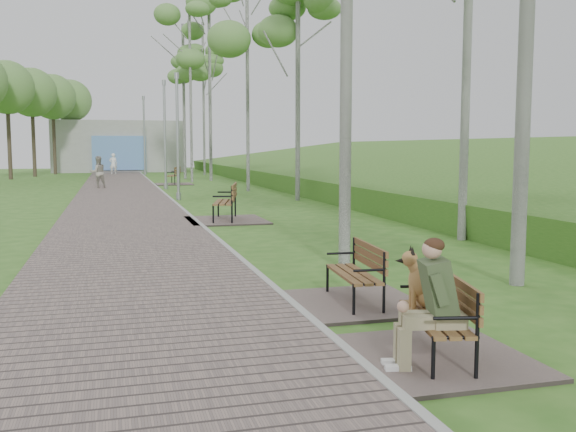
# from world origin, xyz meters

# --- Properties ---
(walkway) EXTENTS (3.50, 67.00, 0.04)m
(walkway) POSITION_xyz_m (-1.75, 21.50, 0.02)
(walkway) COLOR #62534F
(walkway) RESTS_ON ground
(kerb) EXTENTS (0.10, 67.00, 0.05)m
(kerb) POSITION_xyz_m (0.00, 21.50, 0.03)
(kerb) COLOR #999993
(kerb) RESTS_ON ground
(embankment) EXTENTS (14.00, 70.00, 1.60)m
(embankment) POSITION_xyz_m (12.00, 20.00, 0.00)
(embankment) COLOR #5C8C34
(embankment) RESTS_ON ground
(building_north) EXTENTS (10.00, 5.20, 4.00)m
(building_north) POSITION_xyz_m (-1.50, 50.97, 1.99)
(building_north) COLOR #9E9E99
(building_north) RESTS_ON ground
(bench_main) EXTENTS (1.54, 1.71, 1.34)m
(bench_main) POSITION_xyz_m (0.66, 2.69, 0.37)
(bench_main) COLOR #62534F
(bench_main) RESTS_ON ground
(bench_second) EXTENTS (1.53, 1.70, 0.94)m
(bench_second) POSITION_xyz_m (0.74, 4.84, 0.17)
(bench_second) COLOR #62534F
(bench_second) RESTS_ON ground
(bench_third) EXTENTS (2.00, 2.22, 1.23)m
(bench_third) POSITION_xyz_m (0.74, 14.16, 0.23)
(bench_third) COLOR #62534F
(bench_third) RESTS_ON ground
(bench_far) EXTENTS (1.86, 2.06, 1.14)m
(bench_far) POSITION_xyz_m (1.00, 31.44, 0.21)
(bench_far) COLOR #62534F
(bench_far) RESTS_ON ground
(lamp_post_second) EXTENTS (0.18, 0.18, 4.62)m
(lamp_post_second) POSITION_xyz_m (0.27, 21.37, 2.16)
(lamp_post_second) COLOR #9B9EA3
(lamp_post_second) RESTS_ON ground
(lamp_post_third) EXTENTS (0.19, 0.19, 5.00)m
(lamp_post_third) POSITION_xyz_m (0.32, 27.79, 2.34)
(lamp_post_third) COLOR #9B9EA3
(lamp_post_third) RESTS_ON ground
(lamp_post_far) EXTENTS (0.21, 0.21, 5.50)m
(lamp_post_far) POSITION_xyz_m (0.19, 44.02, 2.57)
(lamp_post_far) COLOR #9B9EA3
(lamp_post_far) RESTS_ON ground
(pedestrian_near) EXTENTS (0.60, 0.44, 1.51)m
(pedestrian_near) POSITION_xyz_m (-1.97, 44.97, 0.76)
(pedestrian_near) COLOR white
(pedestrian_near) RESTS_ON ground
(pedestrian_far) EXTENTS (0.88, 0.77, 1.52)m
(pedestrian_far) POSITION_xyz_m (-2.71, 28.93, 0.76)
(pedestrian_far) COLOR #9C9688
(pedestrian_far) RESTS_ON ground
(birch_mid_c) EXTENTS (2.66, 2.66, 9.64)m
(birch_mid_c) POSITION_xyz_m (3.72, 25.37, 7.57)
(birch_mid_c) COLOR silver
(birch_mid_c) RESTS_ON ground
(birch_far_a) EXTENTS (2.27, 2.27, 9.00)m
(birch_far_a) POSITION_xyz_m (4.44, 20.03, 7.06)
(birch_far_a) COLOR silver
(birch_far_a) RESTS_ON ground
(birch_far_b) EXTENTS (2.54, 2.54, 9.73)m
(birch_far_b) POSITION_xyz_m (2.20, 33.36, 7.64)
(birch_far_b) COLOR silver
(birch_far_b) RESTS_ON ground
(birch_far_c) EXTENTS (2.61, 2.61, 11.27)m
(birch_far_c) POSITION_xyz_m (3.48, 34.80, 8.85)
(birch_far_c) COLOR silver
(birch_far_c) RESTS_ON ground
(birch_distant_a) EXTENTS (2.83, 2.83, 9.66)m
(birch_distant_a) POSITION_xyz_m (2.26, 37.25, 7.59)
(birch_distant_a) COLOR silver
(birch_distant_a) RESTS_ON ground
(birch_distant_b) EXTENTS (2.66, 2.66, 10.94)m
(birch_distant_b) POSITION_xyz_m (4.23, 42.82, 8.59)
(birch_distant_b) COLOR silver
(birch_distant_b) RESTS_ON ground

